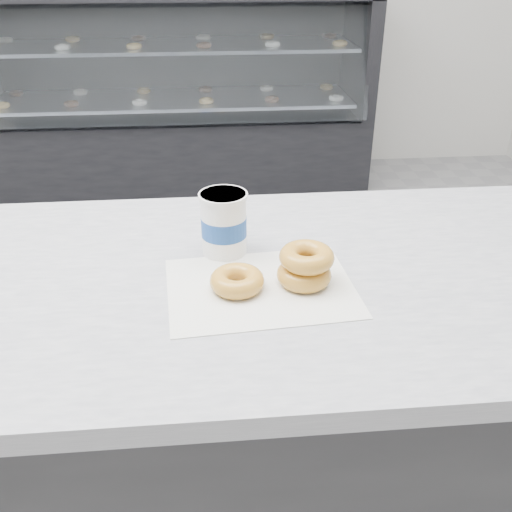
# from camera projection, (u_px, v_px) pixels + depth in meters

# --- Properties ---
(ground) EXTENTS (5.00, 5.00, 0.00)m
(ground) POSITION_uv_depth(u_px,v_px,m) (166.00, 407.00, 2.03)
(ground) COLOR gray
(ground) RESTS_ON ground
(counter) EXTENTS (3.06, 0.76, 0.90)m
(counter) POSITION_uv_depth(u_px,v_px,m) (138.00, 448.00, 1.29)
(counter) COLOR #333335
(counter) RESTS_ON ground
(display_case) EXTENTS (2.40, 0.74, 1.25)m
(display_case) POSITION_uv_depth(u_px,v_px,m) (175.00, 113.00, 3.64)
(display_case) COLOR black
(display_case) RESTS_ON ground
(wax_paper) EXTENTS (0.36, 0.29, 0.00)m
(wax_paper) POSITION_uv_depth(u_px,v_px,m) (261.00, 287.00, 1.05)
(wax_paper) COLOR silver
(wax_paper) RESTS_ON counter
(donut_single) EXTENTS (0.13, 0.13, 0.03)m
(donut_single) POSITION_uv_depth(u_px,v_px,m) (237.00, 281.00, 1.03)
(donut_single) COLOR gold
(donut_single) RESTS_ON wax_paper
(donut_stack) EXTENTS (0.14, 0.14, 0.07)m
(donut_stack) POSITION_uv_depth(u_px,v_px,m) (305.00, 266.00, 1.04)
(donut_stack) COLOR gold
(donut_stack) RESTS_ON wax_paper
(coffee_cup) EXTENTS (0.11, 0.11, 0.13)m
(coffee_cup) POSITION_uv_depth(u_px,v_px,m) (224.00, 223.00, 1.14)
(coffee_cup) COLOR white
(coffee_cup) RESTS_ON counter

